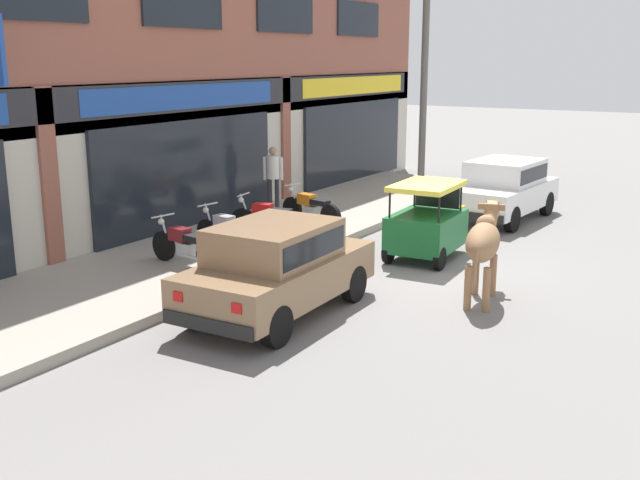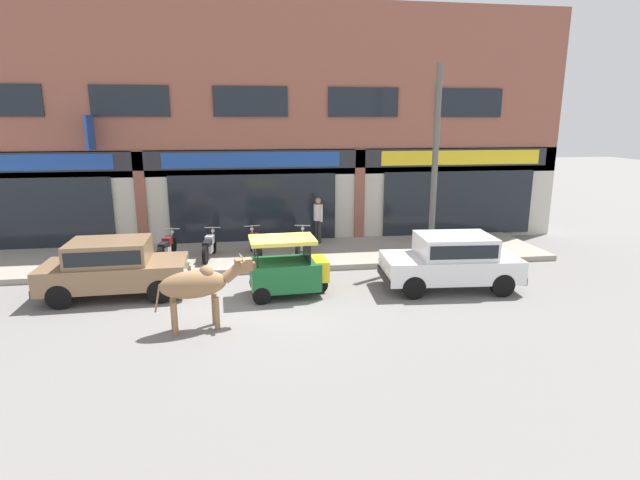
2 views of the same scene
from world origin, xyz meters
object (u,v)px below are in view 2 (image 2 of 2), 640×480
(motorcycle_3, at_px, (300,244))
(pedestrian, at_px, (318,216))
(auto_rickshaw, at_px, (288,271))
(motorcycle_0, at_px, (167,248))
(car_1, at_px, (113,265))
(car_0, at_px, (451,259))
(motorcycle_1, at_px, (209,246))
(cow, at_px, (198,284))
(motorcycle_2, at_px, (255,244))
(utility_pole, at_px, (435,165))

(motorcycle_3, height_order, pedestrian, pedestrian)
(auto_rickshaw, bearing_deg, motorcycle_0, 136.36)
(motorcycle_0, height_order, pedestrian, pedestrian)
(car_1, bearing_deg, car_0, -4.86)
(car_0, height_order, motorcycle_0, car_0)
(pedestrian, bearing_deg, motorcycle_3, -117.06)
(car_1, relative_size, motorcycle_1, 2.02)
(cow, relative_size, motorcycle_0, 1.18)
(motorcycle_0, bearing_deg, cow, -74.84)
(car_1, distance_m, motorcycle_3, 5.66)
(motorcycle_3, bearing_deg, motorcycle_2, 172.82)
(auto_rickshaw, bearing_deg, cow, -138.02)
(car_0, bearing_deg, utility_pole, 82.01)
(auto_rickshaw, bearing_deg, pedestrian, 72.53)
(cow, bearing_deg, pedestrian, 61.75)
(car_0, height_order, car_1, same)
(car_1, bearing_deg, pedestrian, 35.26)
(motorcycle_1, xyz_separation_m, motorcycle_2, (1.43, 0.07, 0.00))
(motorcycle_2, height_order, motorcycle_3, same)
(auto_rickshaw, relative_size, motorcycle_1, 1.12)
(cow, height_order, pedestrian, pedestrian)
(utility_pole, bearing_deg, car_1, -169.93)
(car_1, distance_m, motorcycle_2, 4.55)
(car_1, relative_size, motorcycle_3, 2.05)
(auto_rickshaw, bearing_deg, car_1, 171.92)
(car_1, xyz_separation_m, auto_rickshaw, (4.36, -0.62, -0.15))
(cow, relative_size, car_0, 0.57)
(motorcycle_0, height_order, utility_pole, utility_pole)
(auto_rickshaw, distance_m, motorcycle_3, 3.24)
(motorcycle_1, height_order, motorcycle_2, same)
(auto_rickshaw, height_order, utility_pole, utility_pole)
(utility_pole, bearing_deg, pedestrian, 141.21)
(auto_rickshaw, height_order, pedestrian, pedestrian)
(pedestrian, height_order, utility_pole, utility_pole)
(car_0, relative_size, auto_rickshaw, 1.83)
(motorcycle_0, relative_size, motorcycle_3, 1.01)
(motorcycle_0, bearing_deg, motorcycle_1, -0.41)
(car_0, bearing_deg, motorcycle_2, 145.62)
(car_0, bearing_deg, pedestrian, 120.13)
(auto_rickshaw, relative_size, motorcycle_0, 1.12)
(car_0, xyz_separation_m, motorcycle_2, (-5.06, 3.46, -0.26))
(motorcycle_3, distance_m, pedestrian, 1.89)
(motorcycle_1, height_order, utility_pole, utility_pole)
(motorcycle_0, height_order, motorcycle_2, same)
(cow, bearing_deg, car_1, 133.12)
(motorcycle_3, bearing_deg, pedestrian, 62.94)
(motorcycle_2, relative_size, utility_pole, 0.31)
(motorcycle_2, distance_m, motorcycle_3, 1.42)
(motorcycle_0, distance_m, motorcycle_3, 4.13)
(car_0, bearing_deg, car_1, 175.14)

